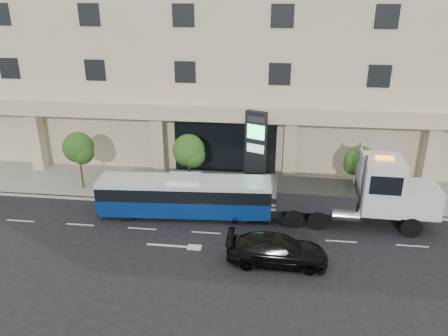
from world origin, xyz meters
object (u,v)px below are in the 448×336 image
object	(u,v)px
signage_pylon	(255,152)
black_sedan	(277,250)
tow_truck	(363,194)
city_bus	(185,196)

from	to	relation	value
signage_pylon	black_sedan	bearing A→B (deg)	-55.83
black_sedan	signage_pylon	bearing A→B (deg)	11.17
tow_truck	signage_pylon	world-z (taller)	signage_pylon
black_sedan	signage_pylon	size ratio (longest dim) A/B	0.91
black_sedan	signage_pylon	world-z (taller)	signage_pylon
tow_truck	black_sedan	size ratio (longest dim) A/B	2.02
city_bus	tow_truck	bearing A→B (deg)	-2.04
tow_truck	black_sedan	xyz separation A→B (m)	(-5.13, -5.00, -1.26)
city_bus	tow_truck	distance (m)	11.13
signage_pylon	tow_truck	bearing A→B (deg)	-5.11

